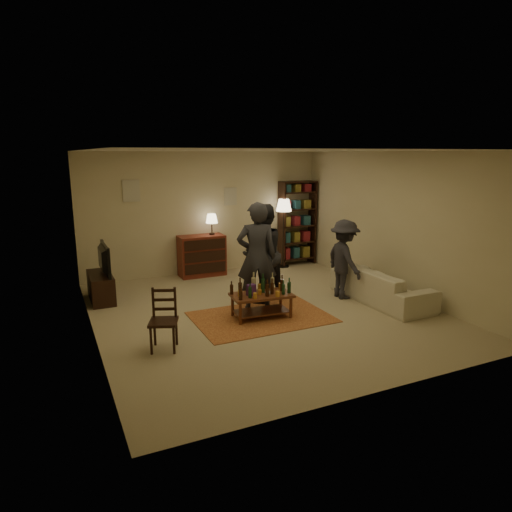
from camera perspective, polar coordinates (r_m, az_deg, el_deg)
floor at (r=7.90m, az=0.91°, el=-6.93°), size 6.00×6.00×0.00m
room_shell at (r=10.06m, az=-9.92°, el=7.72°), size 6.00×6.00×6.00m
rug at (r=7.62m, az=0.69°, el=-7.64°), size 2.20×1.50×0.01m
coffee_table at (r=7.50m, az=0.66°, el=-4.97°), size 1.03×0.62×0.75m
dining_chair at (r=6.46m, az=-11.45°, el=-7.52°), size 0.49×0.49×0.87m
tv_stand at (r=8.83m, az=-18.84°, el=-2.89°), size 0.40×1.00×1.06m
dresser at (r=10.13m, az=-6.75°, el=0.20°), size 1.00×0.50×1.36m
bookshelf at (r=11.07m, az=5.16°, el=4.24°), size 0.90×0.34×2.02m
floor_lamp at (r=10.70m, az=3.50°, el=5.77°), size 0.36×0.36×1.62m
sofa at (r=8.65m, az=15.37°, el=-3.53°), size 0.81×2.08×0.61m
person_left at (r=7.76m, az=0.10°, el=-0.09°), size 0.79×0.65×1.87m
person_right at (r=8.20m, az=0.79°, el=0.30°), size 1.05×0.93×1.79m
person_by_sofa at (r=8.60m, az=10.97°, el=-0.41°), size 0.61×0.99×1.47m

